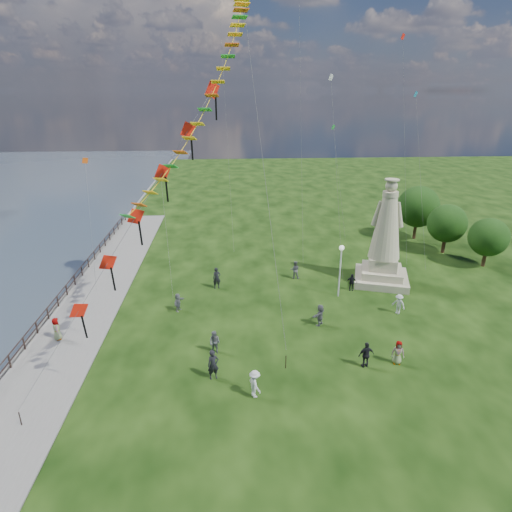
{
  "coord_description": "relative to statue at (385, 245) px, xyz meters",
  "views": [
    {
      "loc": [
        -2.76,
        -18.84,
        15.91
      ],
      "look_at": [
        -1.0,
        8.0,
        5.5
      ],
      "focal_mm": 30.0,
      "sensor_mm": 36.0,
      "label": 1
    }
  ],
  "objects": [
    {
      "name": "statue",
      "position": [
        0.0,
        0.0,
        0.0
      ],
      "size": [
        5.66,
        5.66,
        9.19
      ],
      "rotation": [
        0.0,
        0.0,
        -0.3
      ],
      "color": "tan",
      "rests_on": "ground"
    },
    {
      "name": "person_4",
      "position": [
        -3.15,
        -12.12,
        -2.69
      ],
      "size": [
        0.85,
        0.62,
        1.57
      ],
      "primitive_type": "imported",
      "rotation": [
        0.0,
        0.0,
        -0.21
      ],
      "color": "#595960",
      "rests_on": "ground"
    },
    {
      "name": "person_2",
      "position": [
        -12.2,
        -14.62,
        -2.64
      ],
      "size": [
        0.96,
        1.21,
        1.66
      ],
      "primitive_type": "imported",
      "rotation": [
        0.0,
        0.0,
        2.01
      ],
      "color": "silver",
      "rests_on": "ground"
    },
    {
      "name": "lamppost",
      "position": [
        -4.51,
        -2.62,
        -0.25
      ],
      "size": [
        0.41,
        0.41,
        4.47
      ],
      "color": "silver",
      "rests_on": "ground"
    },
    {
      "name": "waterfront",
      "position": [
        -25.88,
        -6.16,
        -3.53
      ],
      "size": [
        200.0,
        200.0,
        1.51
      ],
      "color": "#323D4B",
      "rests_on": "ground"
    },
    {
      "name": "person_9",
      "position": [
        -3.13,
        -1.57,
        -2.73
      ],
      "size": [
        0.93,
        0.57,
        1.48
      ],
      "primitive_type": "imported",
      "rotation": [
        0.0,
        0.0,
        -0.15
      ],
      "color": "black",
      "rests_on": "ground"
    },
    {
      "name": "person_11",
      "position": [
        -7.0,
        -7.12,
        -2.66
      ],
      "size": [
        1.47,
        1.56,
        1.62
      ],
      "primitive_type": "imported",
      "rotation": [
        0.0,
        0.0,
        4.0
      ],
      "color": "#595960",
      "rests_on": "ground"
    },
    {
      "name": "tree_row",
      "position": [
        8.94,
        8.08,
        -0.06
      ],
      "size": [
        7.44,
        12.72,
        6.1
      ],
      "color": "#382314",
      "rests_on": "ground"
    },
    {
      "name": "person_3",
      "position": [
        -5.22,
        -12.33,
        -2.61
      ],
      "size": [
        1.08,
        0.67,
        1.72
      ],
      "primitive_type": "imported",
      "rotation": [
        0.0,
        0.0,
        3.3
      ],
      "color": "black",
      "rests_on": "ground"
    },
    {
      "name": "person_7",
      "position": [
        -7.56,
        1.24,
        -2.65
      ],
      "size": [
        0.87,
        0.62,
        1.64
      ],
      "primitive_type": "imported",
      "rotation": [
        0.0,
        0.0,
        2.97
      ],
      "color": "#595960",
      "rests_on": "ground"
    },
    {
      "name": "person_10",
      "position": [
        -25.21,
        -8.04,
        -2.67
      ],
      "size": [
        0.76,
        0.91,
        1.61
      ],
      "primitive_type": "imported",
      "rotation": [
        0.0,
        0.0,
        1.98
      ],
      "color": "#595960",
      "rests_on": "ground"
    },
    {
      "name": "person_1",
      "position": [
        -14.51,
        -10.2,
        -2.68
      ],
      "size": [
        0.9,
        0.79,
        1.57
      ],
      "primitive_type": "imported",
      "rotation": [
        0.0,
        0.0,
        -0.52
      ],
      "color": "#595960",
      "rests_on": "ground"
    },
    {
      "name": "person_0",
      "position": [
        -14.53,
        -12.85,
        -2.54
      ],
      "size": [
        0.78,
        0.62,
        1.86
      ],
      "primitive_type": "imported",
      "rotation": [
        0.0,
        0.0,
        0.29
      ],
      "color": "black",
      "rests_on": "ground"
    },
    {
      "name": "red_kite_train",
      "position": [
        -17.9,
        -10.55,
        6.74
      ],
      "size": [
        10.41,
        9.35,
        16.48
      ],
      "color": "black",
      "rests_on": "ground"
    },
    {
      "name": "person_5",
      "position": [
        -17.47,
        -4.3,
        -2.74
      ],
      "size": [
        1.04,
        1.47,
        1.45
      ],
      "primitive_type": "imported",
      "rotation": [
        0.0,
        0.0,
        1.19
      ],
      "color": "#595960",
      "rests_on": "ground"
    },
    {
      "name": "small_kites",
      "position": [
        -7.49,
        7.69,
        11.5
      ],
      "size": [
        31.15,
        18.7,
        33.57
      ],
      "color": "teal",
      "rests_on": "ground"
    },
    {
      "name": "person_8",
      "position": [
        -0.68,
        -5.83,
        -2.68
      ],
      "size": [
        1.07,
        1.12,
        1.59
      ],
      "primitive_type": "imported",
      "rotation": [
        0.0,
        0.0,
        -0.86
      ],
      "color": "silver",
      "rests_on": "ground"
    },
    {
      "name": "person_6",
      "position": [
        -14.57,
        -0.41,
        -2.53
      ],
      "size": [
        0.77,
        0.61,
        1.87
      ],
      "primitive_type": "imported",
      "rotation": [
        0.0,
        0.0,
        0.26
      ],
      "color": "black",
      "rests_on": "ground"
    }
  ]
}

